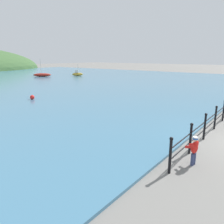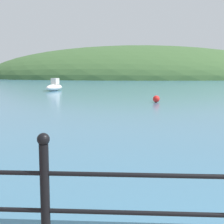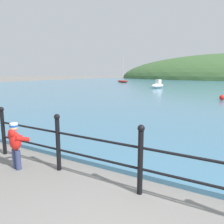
{
  "view_description": "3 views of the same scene",
  "coord_description": "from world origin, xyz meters",
  "px_view_note": "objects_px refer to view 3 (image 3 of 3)",
  "views": [
    {
      "loc": [
        -10.18,
        -0.9,
        3.56
      ],
      "look_at": [
        -3.1,
        4.63,
        1.28
      ],
      "focal_mm": 35.0,
      "sensor_mm": 36.0,
      "label": 1
    },
    {
      "loc": [
        -1.54,
        -1.29,
        1.78
      ],
      "look_at": [
        -1.9,
        4.93,
        0.95
      ],
      "focal_mm": 50.0,
      "sensor_mm": 36.0,
      "label": 2
    },
    {
      "loc": [
        0.8,
        -1.69,
        2.04
      ],
      "look_at": [
        -2.3,
        3.66,
        0.91
      ],
      "focal_mm": 35.0,
      "sensor_mm": 36.0,
      "label": 3
    }
  ],
  "objects_px": {
    "boat_green_fishing": "(158,85)",
    "child_in_coat": "(15,142)",
    "mooring_buoy": "(222,97)",
    "boat_mid_harbor": "(123,81)"
  },
  "relations": [
    {
      "from": "child_in_coat",
      "to": "boat_green_fishing",
      "type": "height_order",
      "value": "boat_green_fishing"
    },
    {
      "from": "boat_green_fishing",
      "to": "mooring_buoy",
      "type": "bearing_deg",
      "value": -50.05
    },
    {
      "from": "boat_green_fishing",
      "to": "mooring_buoy",
      "type": "distance_m",
      "value": 12.14
    },
    {
      "from": "boat_mid_harbor",
      "to": "mooring_buoy",
      "type": "height_order",
      "value": "boat_mid_harbor"
    },
    {
      "from": "boat_green_fishing",
      "to": "boat_mid_harbor",
      "type": "relative_size",
      "value": 0.52
    },
    {
      "from": "child_in_coat",
      "to": "mooring_buoy",
      "type": "height_order",
      "value": "child_in_coat"
    },
    {
      "from": "child_in_coat",
      "to": "mooring_buoy",
      "type": "bearing_deg",
      "value": 78.08
    },
    {
      "from": "boat_green_fishing",
      "to": "child_in_coat",
      "type": "bearing_deg",
      "value": -78.58
    },
    {
      "from": "child_in_coat",
      "to": "boat_mid_harbor",
      "type": "xyz_separation_m",
      "value": [
        -15.61,
        35.17,
        -0.27
      ]
    },
    {
      "from": "child_in_coat",
      "to": "boat_mid_harbor",
      "type": "height_order",
      "value": "boat_mid_harbor"
    }
  ]
}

